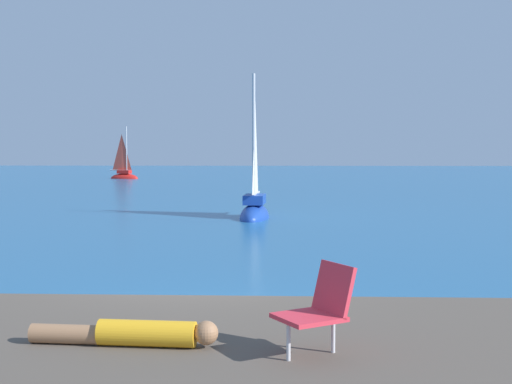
# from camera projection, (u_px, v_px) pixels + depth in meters

# --- Properties ---
(ground_plane) EXTENTS (160.00, 160.00, 0.00)m
(ground_plane) POSITION_uv_depth(u_px,v_px,m) (206.00, 332.00, 10.43)
(ground_plane) COLOR #236093
(boulder_seaward) EXTENTS (2.03, 2.05, 1.03)m
(boulder_seaward) POSITION_uv_depth(u_px,v_px,m) (29.00, 359.00, 9.13)
(boulder_seaward) COLOR #51463F
(boulder_seaward) RESTS_ON ground
(boulder_inland) EXTENTS (1.09, 1.27, 1.01)m
(boulder_inland) POSITION_uv_depth(u_px,v_px,m) (39.00, 363.00, 8.95)
(boulder_inland) COLOR brown
(boulder_inland) RESTS_ON ground
(sailboat_near) EXTENTS (1.32, 3.29, 6.01)m
(sailboat_near) POSITION_uv_depth(u_px,v_px,m) (255.00, 210.00, 26.54)
(sailboat_near) COLOR #193D99
(sailboat_near) RESTS_ON ground
(sailboat_far) EXTENTS (2.59, 1.49, 4.67)m
(sailboat_far) POSITION_uv_depth(u_px,v_px,m) (124.00, 176.00, 56.63)
(sailboat_far) COLOR red
(sailboat_far) RESTS_ON ground
(person_sunbather) EXTENTS (1.76, 0.34, 0.25)m
(person_sunbather) POSITION_uv_depth(u_px,v_px,m) (133.00, 333.00, 6.34)
(person_sunbather) COLOR gold
(person_sunbather) RESTS_ON shore_ledge
(beach_chair) EXTENTS (0.76, 0.72, 0.80)m
(beach_chair) POSITION_uv_depth(u_px,v_px,m) (320.00, 305.00, 6.04)
(beach_chair) COLOR #E03342
(beach_chair) RESTS_ON shore_ledge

